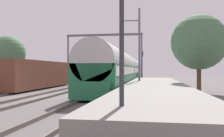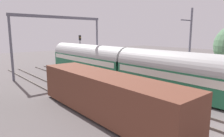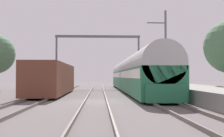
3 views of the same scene
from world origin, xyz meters
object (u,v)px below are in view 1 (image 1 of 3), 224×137
freight_car (37,74)px  person_crossing (136,76)px  railway_signal_far (142,62)px  railway_signal_near (122,25)px  catenary_gantry (104,47)px  passenger_train (123,70)px

freight_car → person_crossing: freight_car is taller
freight_car → railway_signal_far: (10.18, 19.96, 1.89)m
railway_signal_near → freight_car: bearing=123.2°
railway_signal_near → catenary_gantry: size_ratio=0.41×
passenger_train → freight_car: bearing=-141.8°
person_crossing → railway_signal_near: size_ratio=0.34×
catenary_gantry → railway_signal_far: bearing=38.8°
passenger_train → freight_car: size_ratio=2.53×
railway_signal_near → catenary_gantry: (-6.86, 31.89, 2.37)m
passenger_train → person_crossing: bearing=74.9°
person_crossing → railway_signal_far: size_ratio=0.33×
railway_signal_near → passenger_train: bearing=96.7°
railway_signal_far → catenary_gantry: 8.09m
person_crossing → freight_car: bearing=95.2°
passenger_train → freight_car: 10.53m
railway_signal_near → railway_signal_far: (-0.81, 36.76, 0.09)m
person_crossing → catenary_gantry: catenary_gantry is taller
freight_car → railway_signal_near: railway_signal_near is taller
person_crossing → passenger_train: bearing=120.0°
catenary_gantry → freight_car: bearing=-105.3°
railway_signal_far → person_crossing: bearing=-93.8°
person_crossing → railway_signal_far: bearing=-48.7°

